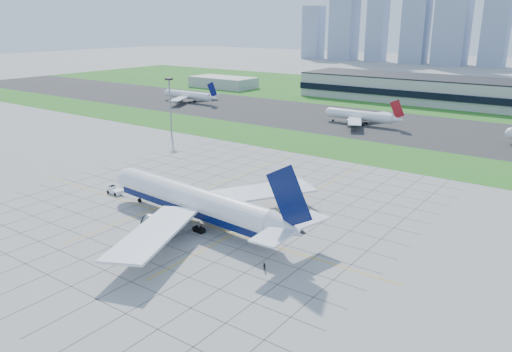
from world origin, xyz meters
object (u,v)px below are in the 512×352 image
at_px(crew_near, 111,191).
at_px(distant_jet_0, 189,95).
at_px(airliner, 195,202).
at_px(distant_jet_1, 361,116).
at_px(crew_far, 264,267).
at_px(light_mast, 170,100).
at_px(pushback_tug, 115,190).

bearing_deg(crew_near, distant_jet_0, 89.10).
distance_m(airliner, distant_jet_0, 198.14).
height_order(airliner, distant_jet_1, airliner).
height_order(crew_near, distant_jet_0, distant_jet_0).
distance_m(crew_far, distant_jet_1, 158.99).
relative_size(crew_near, distant_jet_0, 0.04).
xyz_separation_m(crew_far, distant_jet_1, (-47.86, 151.57, 3.64)).
bearing_deg(light_mast, crew_near, -58.27).
distance_m(distant_jet_0, distant_jet_1, 117.52).
bearing_deg(light_mast, airliner, -41.56).
relative_size(pushback_tug, distant_jet_0, 0.18).
bearing_deg(crew_far, pushback_tug, -173.43).
relative_size(airliner, crew_near, 37.13).
bearing_deg(distant_jet_1, pushback_tug, -96.42).
xyz_separation_m(light_mast, crew_far, (104.62, -77.84, -15.33)).
distance_m(light_mast, distant_jet_1, 93.78).
height_order(crew_far, distant_jet_0, distant_jet_0).
relative_size(pushback_tug, distant_jet_1, 0.18).
xyz_separation_m(light_mast, distant_jet_1, (56.76, 73.73, -11.70)).
xyz_separation_m(light_mast, distant_jet_0, (-60.73, 76.09, -11.69)).
xyz_separation_m(airliner, distant_jet_1, (-19.20, 141.08, -1.23)).
xyz_separation_m(light_mast, airliner, (75.96, -67.35, -10.47)).
xyz_separation_m(airliner, crew_near, (-35.55, 2.01, -4.81)).
bearing_deg(airliner, crew_near, -178.59).
bearing_deg(crew_far, crew_near, -172.75).
xyz_separation_m(pushback_tug, distant_jet_0, (-101.92, 140.80, 3.53)).
bearing_deg(distant_jet_1, crew_near, -96.71).
xyz_separation_m(airliner, distant_jet_0, (-136.69, 143.44, -1.23)).
bearing_deg(airliner, distant_jet_0, 138.27).
bearing_deg(light_mast, crew_far, -36.65).
height_order(crew_near, crew_far, crew_near).
bearing_deg(crew_near, distant_jet_1, 46.82).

